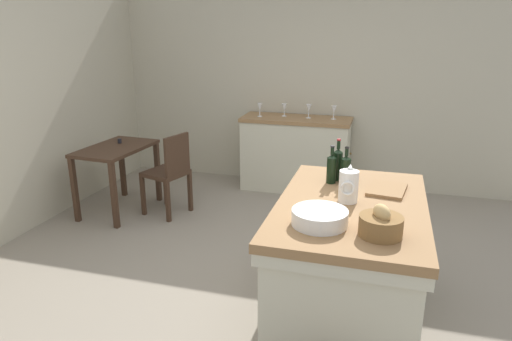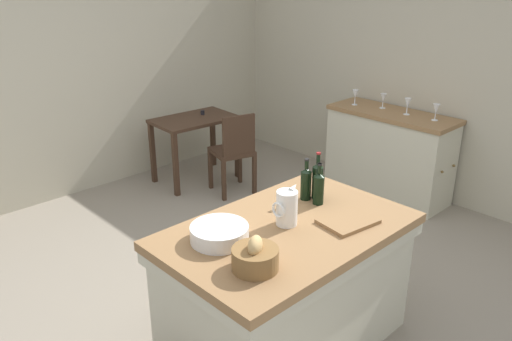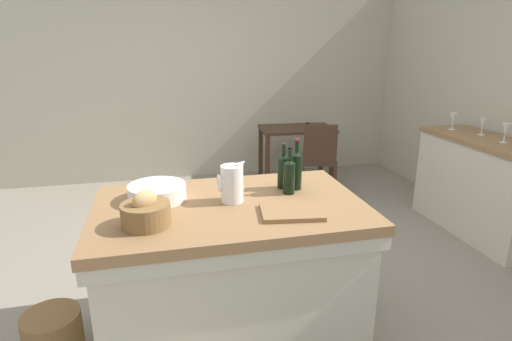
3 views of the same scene
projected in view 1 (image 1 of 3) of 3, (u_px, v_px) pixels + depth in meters
name	position (u px, v px, depth m)	size (l,w,h in m)	color
ground_plane	(263.00, 281.00, 3.78)	(6.76, 6.76, 0.00)	gray
wall_right	(318.00, 83.00, 5.76)	(0.12, 5.20, 2.60)	#B2AA93
island_table	(348.00, 256.00, 3.21)	(1.54, 0.98, 0.86)	olive
side_cabinet	(295.00, 154.00, 5.76)	(0.52, 1.35, 0.91)	olive
writing_desk	(116.00, 157.00, 5.03)	(0.94, 0.62, 0.79)	#3D281C
wooden_chair	(169.00, 171.00, 4.97)	(0.50, 0.50, 0.90)	#3D281C
pitcher	(348.00, 186.00, 3.08)	(0.17, 0.13, 0.26)	white
wash_bowl	(320.00, 217.00, 2.75)	(0.34, 0.34, 0.09)	white
bread_basket	(381.00, 224.00, 2.60)	(0.25, 0.25, 0.19)	brown
cutting_board	(387.00, 190.00, 3.30)	(0.33, 0.25, 0.02)	olive
wine_bottle_dark	(338.00, 164.00, 3.50)	(0.07, 0.07, 0.32)	black
wine_bottle_amber	(331.00, 168.00, 3.45)	(0.07, 0.07, 0.29)	black
wine_bottle_green	(346.00, 169.00, 3.43)	(0.07, 0.07, 0.28)	black
wine_glass_far_left	(334.00, 110.00, 5.50)	(0.07, 0.07, 0.16)	white
wine_glass_left	(309.00, 109.00, 5.57)	(0.07, 0.07, 0.17)	white
wine_glass_middle	(284.00, 108.00, 5.68)	(0.07, 0.07, 0.15)	white
wine_glass_right	(260.00, 107.00, 5.66)	(0.07, 0.07, 0.17)	white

